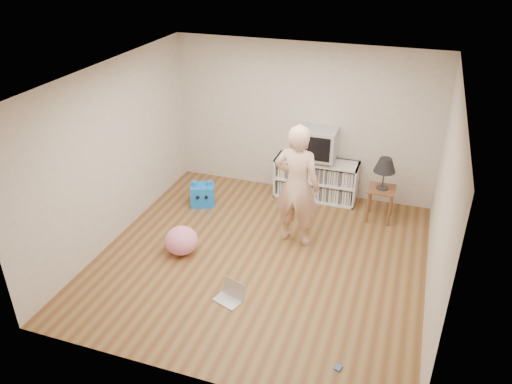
{
  "coord_description": "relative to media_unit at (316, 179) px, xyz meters",
  "views": [
    {
      "loc": [
        1.81,
        -5.54,
        4.18
      ],
      "look_at": [
        -0.21,
        0.4,
        0.83
      ],
      "focal_mm": 35.0,
      "sensor_mm": 36.0,
      "label": 1
    }
  ],
  "objects": [
    {
      "name": "walls",
      "position": [
        -0.32,
        -2.04,
        0.95
      ],
      "size": [
        4.52,
        4.52,
        2.6
      ],
      "color": "beige",
      "rests_on": "ground"
    },
    {
      "name": "table_lamp",
      "position": [
        1.13,
        -0.39,
        0.59
      ],
      "size": [
        0.34,
        0.34,
        0.52
      ],
      "color": "#333333",
      "rests_on": "side_table"
    },
    {
      "name": "ground",
      "position": [
        -0.32,
        -2.04,
        -0.35
      ],
      "size": [
        4.5,
        4.5,
        0.0
      ],
      "primitive_type": "plane",
      "color": "brown",
      "rests_on": "ground"
    },
    {
      "name": "playing_cards",
      "position": [
        1.09,
        -3.68,
        -0.34
      ],
      "size": [
        0.09,
        0.1,
        0.02
      ],
      "primitive_type": "cube",
      "rotation": [
        0.0,
        0.0,
        -0.29
      ],
      "color": "#4469B6",
      "rests_on": "ground"
    },
    {
      "name": "person",
      "position": [
        0.02,
        -1.44,
        0.57
      ],
      "size": [
        0.72,
        0.51,
        1.85
      ],
      "primitive_type": "imported",
      "rotation": [
        0.0,
        0.0,
        3.03
      ],
      "color": "beige",
      "rests_on": "ground"
    },
    {
      "name": "plush_pink",
      "position": [
        -1.45,
        -2.27,
        -0.15
      ],
      "size": [
        0.54,
        0.54,
        0.41
      ],
      "primitive_type": "ellipsoid",
      "rotation": [
        0.0,
        0.0,
        -0.13
      ],
      "color": "pink",
      "rests_on": "ground"
    },
    {
      "name": "media_unit",
      "position": [
        0.0,
        0.0,
        0.0
      ],
      "size": [
        1.4,
        0.45,
        0.7
      ],
      "color": "white",
      "rests_on": "ground"
    },
    {
      "name": "ceiling",
      "position": [
        -0.32,
        -2.04,
        2.25
      ],
      "size": [
        4.5,
        4.5,
        0.01
      ],
      "primitive_type": "cube",
      "color": "white",
      "rests_on": "walls"
    },
    {
      "name": "dvd_deck",
      "position": [
        0.0,
        -0.02,
        0.39
      ],
      "size": [
        0.45,
        0.35,
        0.07
      ],
      "primitive_type": "cube",
      "color": "gray",
      "rests_on": "media_unit"
    },
    {
      "name": "laptop",
      "position": [
        -0.41,
        -2.99,
        -0.29
      ],
      "size": [
        0.41,
        0.37,
        0.23
      ],
      "rotation": [
        0.0,
        0.0,
        -0.35
      ],
      "color": "silver",
      "rests_on": "ground"
    },
    {
      "name": "crt_tv",
      "position": [
        0.0,
        -0.02,
        0.67
      ],
      "size": [
        0.6,
        0.53,
        0.5
      ],
      "color": "#ABABB1",
      "rests_on": "dvd_deck"
    },
    {
      "name": "plush_blue",
      "position": [
        -1.74,
        -0.88,
        -0.16
      ],
      "size": [
        0.47,
        0.42,
        0.44
      ],
      "rotation": [
        0.0,
        0.0,
        0.37
      ],
      "color": "#1073FA",
      "rests_on": "ground"
    },
    {
      "name": "side_table",
      "position": [
        1.13,
        -0.39,
        0.07
      ],
      "size": [
        0.42,
        0.42,
        0.55
      ],
      "color": "brown",
      "rests_on": "ground"
    }
  ]
}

